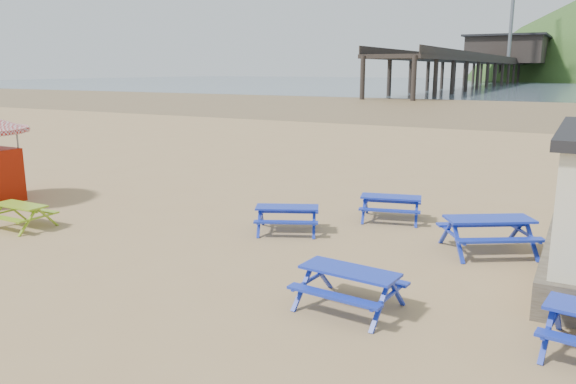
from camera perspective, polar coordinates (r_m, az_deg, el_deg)
The scene contains 9 objects.
ground at distance 14.45m, azimuth -3.94°, elevation -4.88°, with size 400.00×400.00×0.00m, color tan.
wet_sand at distance 67.20m, azimuth 22.06°, elevation 7.85°, with size 400.00×400.00×0.00m, color olive.
sea at distance 181.86m, azimuth 26.28°, elevation 9.80°, with size 400.00×400.00×0.00m, color #4C5F6C.
picnic_table_blue_a at distance 15.03m, azimuth -0.08°, elevation -2.77°, with size 2.07×1.91×0.70m.
picnic_table_blue_b at distance 16.44m, azimuth 10.38°, elevation -1.63°, with size 1.98×1.75×0.71m.
picnic_table_blue_c at distance 14.17m, azimuth 19.67°, elevation -4.15°, with size 2.57×2.44×0.85m.
picnic_table_blue_e at distance 10.40m, azimuth 6.23°, elevation -9.76°, with size 1.91×1.60×0.75m.
picnic_table_yellow at distance 17.09m, azimuth -25.47°, elevation -2.21°, with size 1.58×1.28×0.66m.
pier at distance 191.58m, azimuth 21.07°, elevation 11.95°, with size 24.00×220.00×39.29m.
Camera 1 is at (7.37, -11.66, 4.28)m, focal length 35.00 mm.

